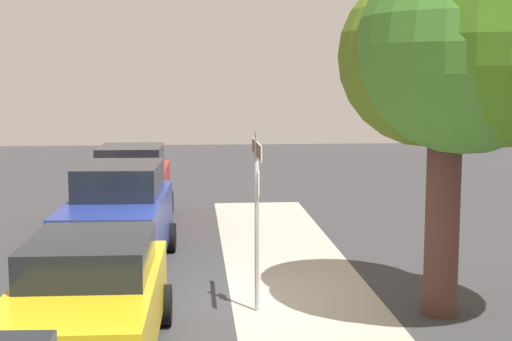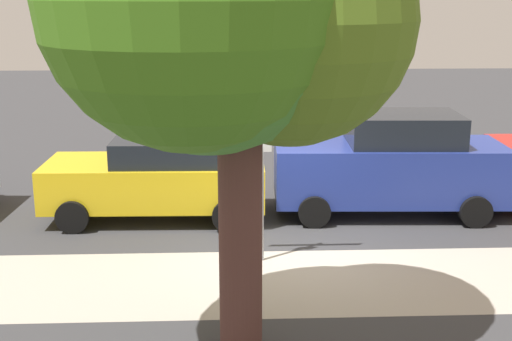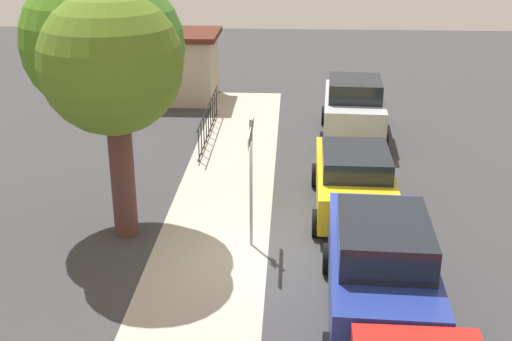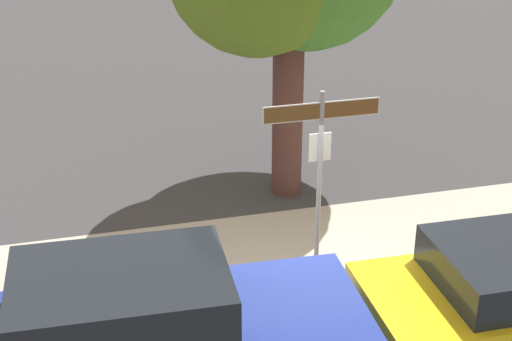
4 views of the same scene
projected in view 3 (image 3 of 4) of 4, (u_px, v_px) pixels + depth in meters
ground_plane at (268, 257)px, 14.70m from camera, size 60.00×60.00×0.00m
sidewalk_strip at (219, 216)px, 16.63m from camera, size 24.00×2.60×0.00m
street_sign at (251, 156)px, 14.45m from camera, size 1.68×0.07×2.98m
shade_tree at (105, 50)px, 14.36m from camera, size 4.29×3.76×6.07m
car_blue at (380, 269)px, 12.11m from camera, size 4.75×2.17×2.12m
car_yellow at (354, 179)px, 16.65m from camera, size 4.46×2.13×1.68m
car_silver at (354, 109)px, 21.92m from camera, size 4.36×2.30×2.06m
iron_fence at (208, 121)px, 22.25m from camera, size 5.42×0.04×1.07m
utility_shed at (185, 65)px, 26.41m from camera, size 3.06×2.73×2.69m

